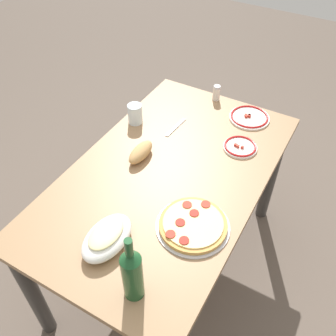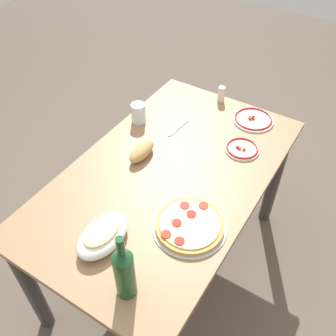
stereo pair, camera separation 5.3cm
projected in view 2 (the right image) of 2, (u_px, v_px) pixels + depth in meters
ground_plane at (168, 263)px, 2.23m from camera, size 8.00×8.00×0.00m
dining_table at (168, 192)px, 1.78m from camera, size 1.38×0.82×0.76m
pepperoni_pizza at (189, 226)px, 1.47m from camera, size 0.29×0.29×0.03m
baked_pasta_dish at (103, 234)px, 1.40m from camera, size 0.24×0.15×0.08m
wine_bottle at (124, 272)px, 1.20m from camera, size 0.07×0.07×0.30m
water_glass at (138, 113)px, 1.93m from camera, size 0.07×0.07×0.10m
side_plate_near at (253, 119)px, 1.97m from camera, size 0.21×0.21×0.02m
side_plate_far at (242, 149)px, 1.80m from camera, size 0.16×0.16×0.02m
bread_loaf at (142, 151)px, 1.75m from camera, size 0.17×0.07×0.06m
spice_shaker at (221, 94)px, 2.07m from camera, size 0.04×0.04×0.09m
fork_left at (179, 127)px, 1.93m from camera, size 0.17×0.03×0.00m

